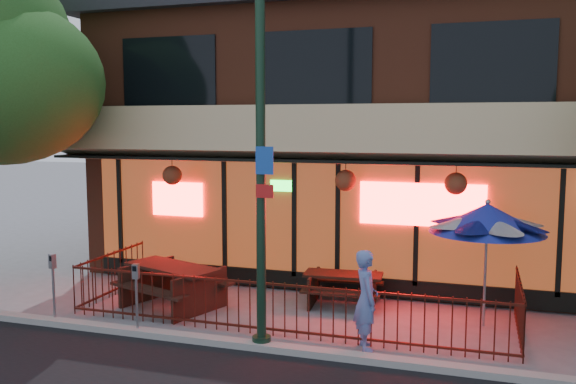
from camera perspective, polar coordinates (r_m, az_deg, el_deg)
name	(u,v)px	position (r m, az deg, el deg)	size (l,w,h in m)	color
ground	(269,340)	(11.06, -1.75, -13.63)	(80.00, 80.00, 0.00)	gray
curb	(260,346)	(10.60, -2.67, -14.21)	(80.00, 0.25, 0.12)	#999993
restaurant_building	(353,111)	(17.25, 6.11, 7.53)	(12.96, 9.49, 8.05)	brown
patio_fence	(278,297)	(11.31, -0.91, -9.80)	(8.44, 2.62, 1.00)	#3F140D
street_light	(261,163)	(10.02, -2.56, 2.74)	(0.43, 0.32, 7.00)	#152F1F
picnic_table_left	(173,280)	(12.93, -10.74, -8.08)	(2.47, 2.18, 0.88)	black
picnic_table_right	(343,284)	(12.89, 5.18, -8.60)	(1.70, 1.35, 0.69)	black
patio_umbrella	(487,218)	(11.83, 18.14, -2.35)	(2.10, 2.10, 2.40)	gray
pedestrian	(366,300)	(10.47, 7.31, -9.95)	(0.62, 0.41, 1.70)	#5D75BA
parking_meter_near	(136,287)	(11.36, -14.01, -8.62)	(0.13, 0.11, 1.30)	gray
parking_meter_far	(53,276)	(12.45, -21.13, -7.39)	(0.14, 0.13, 1.35)	gray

